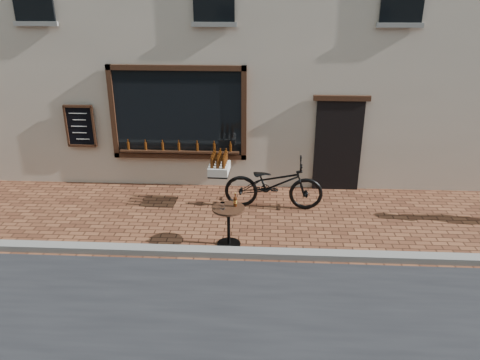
{
  "coord_description": "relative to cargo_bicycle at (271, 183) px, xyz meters",
  "views": [
    {
      "loc": [
        0.18,
        -7.26,
        4.57
      ],
      "look_at": [
        -0.31,
        1.2,
        1.1
      ],
      "focal_mm": 35.0,
      "sensor_mm": 36.0,
      "label": 1
    }
  ],
  "objects": [
    {
      "name": "bistro_table",
      "position": [
        -0.81,
        -1.71,
        -0.02
      ],
      "size": [
        0.62,
        0.62,
        1.06
      ],
      "color": "black",
      "rests_on": "ground"
    },
    {
      "name": "ground",
      "position": [
        -0.33,
        -2.3,
        -0.59
      ],
      "size": [
        90.0,
        90.0,
        0.0
      ],
      "primitive_type": "plane",
      "color": "#502A1A",
      "rests_on": "ground"
    },
    {
      "name": "cargo_bicycle",
      "position": [
        0.0,
        0.0,
        0.0
      ],
      "size": [
        2.54,
        0.84,
        1.23
      ],
      "rotation": [
        0.0,
        0.0,
        1.53
      ],
      "color": "black",
      "rests_on": "ground"
    },
    {
      "name": "kerb",
      "position": [
        -0.33,
        -2.1,
        -0.53
      ],
      "size": [
        90.0,
        0.25,
        0.12
      ],
      "primitive_type": "cube",
      "color": "slate",
      "rests_on": "ground"
    }
  ]
}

